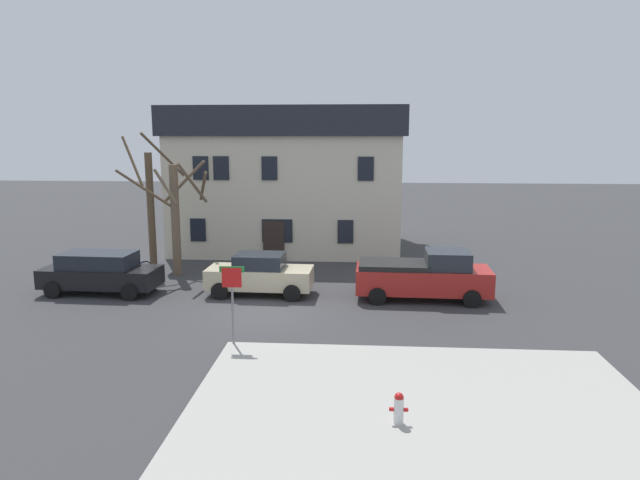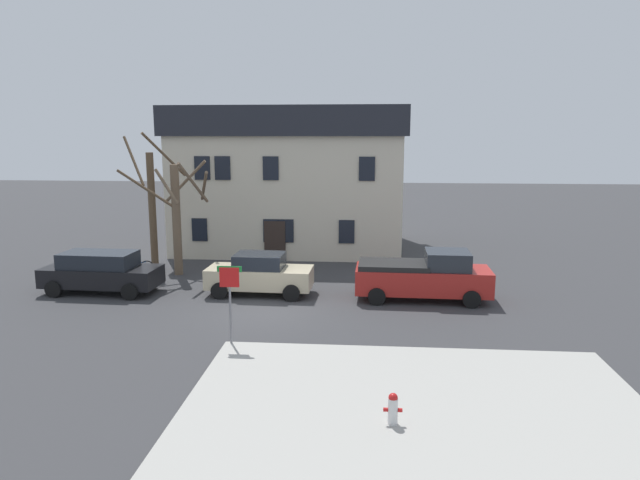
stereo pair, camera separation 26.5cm
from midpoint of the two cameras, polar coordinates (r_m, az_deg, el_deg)
ground_plane at (r=21.38m, az=-5.23°, el=-7.15°), size 120.00×120.00×0.00m
sidewalk_slab at (r=14.18m, az=10.16°, el=-16.45°), size 11.09×8.00×0.12m
building_main at (r=33.28m, az=-2.60°, el=6.22°), size 12.81×8.78×7.93m
tree_bare_near at (r=28.31m, az=-16.17°, el=3.34°), size 2.86×2.02×6.59m
tree_bare_mid at (r=27.18m, az=-13.60°, el=2.63°), size 2.71×3.13×5.31m
car_black_wagon at (r=25.25m, az=-20.72°, el=-2.96°), size 4.80×2.17×1.71m
car_beige_sedan at (r=23.49m, az=-5.71°, el=-3.41°), size 4.32×2.06×1.70m
pickup_truck_red at (r=23.00m, az=10.65°, el=-3.55°), size 5.30×2.27×1.98m
fire_hydrant at (r=13.26m, az=7.87°, el=-16.27°), size 0.42×0.22×0.72m
street_sign_pole at (r=17.58m, az=-8.56°, el=-5.01°), size 0.76×0.07×2.55m
bicycle_leaning at (r=27.92m, az=-17.65°, el=-2.66°), size 1.74×0.27×1.03m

